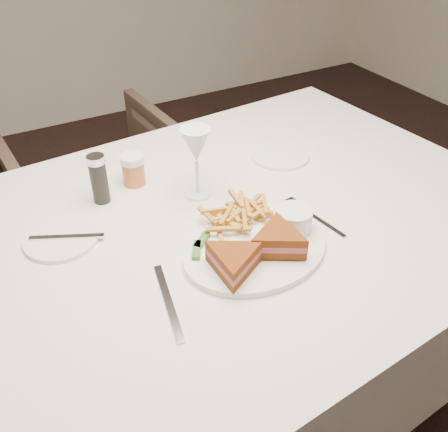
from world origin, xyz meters
TOP-DOWN VIEW (x-y plane):
  - table at (-0.05, 0.17)m, footprint 1.55×1.10m
  - chair_far at (-0.09, 1.10)m, footprint 0.69×0.65m
  - table_setting at (-0.04, 0.14)m, footprint 0.78×0.56m

SIDE VIEW (x-z plane):
  - chair_far at x=-0.09m, z-range 0.00..0.67m
  - table at x=-0.05m, z-range 0.00..0.75m
  - table_setting at x=-0.04m, z-range 0.70..0.88m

